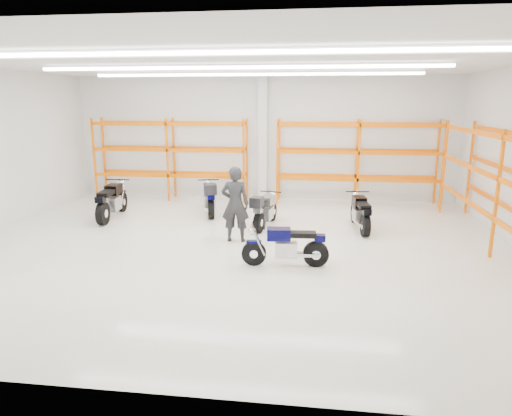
# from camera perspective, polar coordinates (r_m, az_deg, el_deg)

# --- Properties ---
(ground) EXTENTS (14.00, 14.00, 0.00)m
(ground) POSITION_cam_1_polar(r_m,az_deg,el_deg) (11.60, -2.46, -4.89)
(ground) COLOR beige
(ground) RESTS_ON ground
(room_shell) EXTENTS (14.02, 12.02, 4.51)m
(room_shell) POSITION_cam_1_polar(r_m,az_deg,el_deg) (11.06, -2.61, 11.54)
(room_shell) COLOR white
(room_shell) RESTS_ON ground
(motorcycle_main) EXTENTS (1.95, 0.65, 0.96)m
(motorcycle_main) POSITION_cam_1_polar(r_m,az_deg,el_deg) (10.20, 4.16, -4.85)
(motorcycle_main) COLOR black
(motorcycle_main) RESTS_ON ground
(motorcycle_back_a) EXTENTS (0.78, 2.34, 1.15)m
(motorcycle_back_a) POSITION_cam_1_polar(r_m,az_deg,el_deg) (14.91, -17.66, 0.73)
(motorcycle_back_a) COLOR black
(motorcycle_back_a) RESTS_ON ground
(motorcycle_back_b) EXTENTS (0.97, 2.19, 1.14)m
(motorcycle_back_b) POSITION_cam_1_polar(r_m,az_deg,el_deg) (14.79, -5.80, 1.23)
(motorcycle_back_b) COLOR black
(motorcycle_back_b) RESTS_ON ground
(motorcycle_back_c) EXTENTS (0.76, 2.05, 1.06)m
(motorcycle_back_c) POSITION_cam_1_polar(r_m,az_deg,el_deg) (13.17, 1.02, -0.38)
(motorcycle_back_c) COLOR black
(motorcycle_back_c) RESTS_ON ground
(motorcycle_back_d) EXTENTS (0.69, 2.08, 1.02)m
(motorcycle_back_d) POSITION_cam_1_polar(r_m,az_deg,el_deg) (13.31, 12.93, -0.70)
(motorcycle_back_d) COLOR black
(motorcycle_back_d) RESTS_ON ground
(standing_man) EXTENTS (0.74, 0.50, 1.99)m
(standing_man) POSITION_cam_1_polar(r_m,az_deg,el_deg) (11.84, -2.62, 0.48)
(standing_man) COLOR #232326
(standing_man) RESTS_ON ground
(structural_column) EXTENTS (0.32, 0.32, 4.50)m
(structural_column) POSITION_cam_1_polar(r_m,az_deg,el_deg) (16.84, 0.86, 8.62)
(structural_column) COLOR white
(structural_column) RESTS_ON ground
(pallet_racking_back_left) EXTENTS (5.67, 0.87, 3.00)m
(pallet_racking_back_left) POSITION_cam_1_polar(r_m,az_deg,el_deg) (17.28, -10.63, 6.97)
(pallet_racking_back_left) COLOR #FF7500
(pallet_racking_back_left) RESTS_ON ground
(pallet_racking_back_right) EXTENTS (5.67, 0.87, 3.00)m
(pallet_racking_back_right) POSITION_cam_1_polar(r_m,az_deg,el_deg) (16.51, 12.60, 6.60)
(pallet_racking_back_right) COLOR #FF7500
(pallet_racking_back_right) RESTS_ON ground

